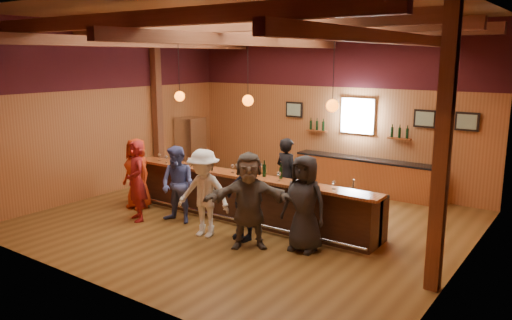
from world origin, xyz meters
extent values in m
plane|color=brown|center=(0.00, 0.00, 0.00)|extent=(9.00, 9.00, 0.00)
cube|color=#985429|center=(0.00, 4.00, 2.25)|extent=(9.00, 0.04, 4.50)
cube|color=#985429|center=(0.00, -4.00, 2.25)|extent=(9.00, 0.04, 4.50)
cube|color=#985429|center=(-4.50, 0.00, 2.25)|extent=(0.04, 8.00, 4.50)
cube|color=#985429|center=(4.50, 0.00, 2.25)|extent=(0.04, 8.00, 4.50)
cube|color=brown|center=(0.00, 0.00, 4.50)|extent=(9.00, 8.00, 0.04)
cube|color=#3C1014|center=(0.00, 3.98, 3.65)|extent=(9.00, 0.01, 1.70)
cube|color=#3C1014|center=(-4.48, 0.00, 3.65)|extent=(0.01, 8.00, 1.70)
cube|color=#3C1014|center=(4.48, 0.00, 3.65)|extent=(0.01, 8.00, 1.70)
cube|color=#5B2E1A|center=(-4.35, 1.50, 2.25)|extent=(0.22, 0.22, 4.50)
cube|color=#5B2E1A|center=(4.35, -1.00, 2.25)|extent=(0.22, 0.22, 4.50)
cube|color=#5B2E1A|center=(0.00, -3.00, 4.20)|extent=(8.80, 0.20, 0.25)
cube|color=#5B2E1A|center=(0.00, -1.00, 4.20)|extent=(8.80, 0.20, 0.25)
cube|color=#5B2E1A|center=(0.00, 1.00, 4.20)|extent=(8.80, 0.20, 0.25)
cube|color=#5B2E1A|center=(0.00, 3.00, 4.20)|extent=(8.80, 0.20, 0.25)
cube|color=#5B2E1A|center=(-3.00, 0.00, 3.95)|extent=(0.18, 7.80, 0.22)
cube|color=#5B2E1A|center=(0.00, 0.00, 3.95)|extent=(0.18, 7.80, 0.22)
cube|color=#5B2E1A|center=(3.00, 0.00, 3.95)|extent=(0.18, 7.80, 0.22)
cube|color=black|center=(0.00, 0.00, 0.53)|extent=(6.00, 0.60, 1.05)
cube|color=brown|center=(0.00, -0.18, 1.08)|extent=(6.30, 0.50, 0.06)
cube|color=black|center=(0.00, 0.38, 0.93)|extent=(6.00, 0.48, 0.05)
cube|color=black|center=(0.00, 0.38, 0.45)|extent=(6.00, 0.48, 0.90)
cube|color=silver|center=(2.00, 0.38, 0.88)|extent=(0.45, 0.40, 0.14)
cube|color=silver|center=(2.50, 0.38, 0.88)|extent=(0.45, 0.40, 0.14)
cylinder|color=silver|center=(0.00, -0.42, 0.15)|extent=(6.00, 0.06, 0.06)
cube|color=brown|center=(1.20, 3.72, 0.45)|extent=(4.00, 0.50, 0.90)
cube|color=black|center=(1.20, 3.72, 0.93)|extent=(4.00, 0.52, 0.05)
cube|color=silver|center=(0.80, 3.95, 2.05)|extent=(0.95, 0.08, 0.95)
cube|color=white|center=(0.80, 3.90, 2.05)|extent=(0.78, 0.01, 0.78)
cube|color=black|center=(-1.20, 3.94, 2.10)|extent=(0.55, 0.04, 0.45)
cube|color=silver|center=(-1.20, 3.92, 2.10)|extent=(0.45, 0.01, 0.35)
cube|color=black|center=(2.60, 3.94, 2.10)|extent=(0.55, 0.04, 0.45)
cube|color=silver|center=(2.60, 3.92, 2.10)|extent=(0.45, 0.01, 0.35)
cube|color=black|center=(3.60, 3.94, 2.10)|extent=(0.55, 0.04, 0.45)
cube|color=silver|center=(3.60, 3.92, 2.10)|extent=(0.45, 0.01, 0.35)
cube|color=brown|center=(-0.40, 3.88, 1.55)|extent=(0.60, 0.18, 0.04)
cylinder|color=black|center=(-0.60, 3.88, 1.70)|extent=(0.07, 0.07, 0.26)
cylinder|color=black|center=(-0.40, 3.88, 1.70)|extent=(0.07, 0.07, 0.26)
cylinder|color=black|center=(-0.20, 3.88, 1.70)|extent=(0.07, 0.07, 0.26)
cube|color=brown|center=(2.00, 3.88, 1.55)|extent=(0.60, 0.18, 0.04)
cylinder|color=black|center=(1.80, 3.88, 1.70)|extent=(0.07, 0.07, 0.26)
cylinder|color=black|center=(2.00, 3.88, 1.70)|extent=(0.07, 0.07, 0.26)
cylinder|color=black|center=(2.20, 3.88, 1.70)|extent=(0.07, 0.07, 0.26)
cylinder|color=black|center=(-2.00, 0.00, 3.33)|extent=(0.01, 0.01, 1.25)
sphere|color=#FF620C|center=(-2.00, 0.00, 2.70)|extent=(0.24, 0.24, 0.24)
cylinder|color=black|center=(0.00, 0.00, 3.33)|extent=(0.01, 0.01, 1.25)
sphere|color=#FF620C|center=(0.00, 0.00, 2.70)|extent=(0.24, 0.24, 0.24)
cylinder|color=black|center=(2.00, 0.00, 3.33)|extent=(0.01, 0.01, 1.25)
sphere|color=#FF620C|center=(2.00, 0.00, 2.70)|extent=(0.24, 0.24, 0.24)
cube|color=silver|center=(-4.10, 2.60, 0.90)|extent=(0.70, 0.70, 1.80)
imported|color=#BC3311|center=(-2.80, -0.71, 0.86)|extent=(0.87, 0.59, 1.71)
imported|color=maroon|center=(-2.08, -1.37, 0.91)|extent=(0.78, 0.68, 1.81)
imported|color=#495493|center=(-1.22, -0.95, 0.86)|extent=(0.88, 0.71, 1.72)
imported|color=white|center=(-0.18, -1.28, 0.91)|extent=(1.27, 0.87, 1.81)
imported|color=black|center=(0.58, -0.96, 0.80)|extent=(1.00, 0.58, 1.60)
imported|color=#574F46|center=(0.92, -1.24, 0.93)|extent=(1.72, 1.47, 1.87)
imported|color=black|center=(1.86, -0.77, 0.92)|extent=(0.91, 0.61, 1.84)
imported|color=black|center=(0.38, 1.01, 0.90)|extent=(0.74, 0.59, 1.79)
cylinder|color=brown|center=(0.19, -0.19, 1.23)|extent=(0.21, 0.21, 0.23)
cylinder|color=black|center=(0.48, -0.07, 1.24)|extent=(0.08, 0.08, 0.26)
cylinder|color=black|center=(0.48, -0.07, 1.42)|extent=(0.03, 0.03, 0.09)
cylinder|color=black|center=(0.87, -0.03, 1.23)|extent=(0.07, 0.07, 0.24)
cylinder|color=black|center=(0.87, -0.03, 1.39)|extent=(0.02, 0.02, 0.08)
cylinder|color=silver|center=(-2.56, -0.18, 1.11)|extent=(0.07, 0.07, 0.01)
cylinder|color=silver|center=(-2.56, -0.18, 1.17)|extent=(0.01, 0.01, 0.10)
sphere|color=silver|center=(-2.56, -0.18, 1.26)|extent=(0.08, 0.08, 0.08)
cylinder|color=silver|center=(-2.24, -0.28, 1.11)|extent=(0.07, 0.07, 0.01)
cylinder|color=silver|center=(-2.24, -0.28, 1.17)|extent=(0.01, 0.01, 0.10)
sphere|color=silver|center=(-2.24, -0.28, 1.25)|extent=(0.08, 0.08, 0.08)
cylinder|color=silver|center=(-1.66, -0.11, 1.11)|extent=(0.07, 0.07, 0.01)
cylinder|color=silver|center=(-1.66, -0.11, 1.17)|extent=(0.01, 0.01, 0.10)
sphere|color=silver|center=(-1.66, -0.11, 1.25)|extent=(0.08, 0.08, 0.08)
cylinder|color=silver|center=(-0.99, -0.23, 1.11)|extent=(0.07, 0.07, 0.01)
cylinder|color=silver|center=(-0.99, -0.23, 1.17)|extent=(0.01, 0.01, 0.11)
sphere|color=silver|center=(-0.99, -0.23, 1.26)|extent=(0.08, 0.08, 0.08)
cylinder|color=silver|center=(-0.30, -0.17, 1.11)|extent=(0.07, 0.07, 0.01)
cylinder|color=silver|center=(-0.30, -0.17, 1.17)|extent=(0.01, 0.01, 0.10)
sphere|color=silver|center=(-0.30, -0.17, 1.26)|extent=(0.08, 0.08, 0.08)
cylinder|color=silver|center=(0.94, -0.20, 1.11)|extent=(0.07, 0.07, 0.01)
cylinder|color=silver|center=(0.94, -0.20, 1.17)|extent=(0.01, 0.01, 0.11)
sphere|color=silver|center=(0.94, -0.20, 1.26)|extent=(0.09, 0.09, 0.09)
cylinder|color=silver|center=(1.60, -0.12, 1.11)|extent=(0.08, 0.08, 0.01)
cylinder|color=silver|center=(1.60, -0.12, 1.17)|extent=(0.01, 0.01, 0.11)
sphere|color=silver|center=(1.60, -0.12, 1.26)|extent=(0.09, 0.09, 0.09)
cylinder|color=silver|center=(2.15, -0.16, 1.11)|extent=(0.07, 0.07, 0.01)
cylinder|color=silver|center=(2.15, -0.16, 1.17)|extent=(0.01, 0.01, 0.09)
sphere|color=silver|center=(2.15, -0.16, 1.24)|extent=(0.08, 0.08, 0.08)
camera|label=1|loc=(6.30, -8.63, 3.61)|focal=35.00mm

